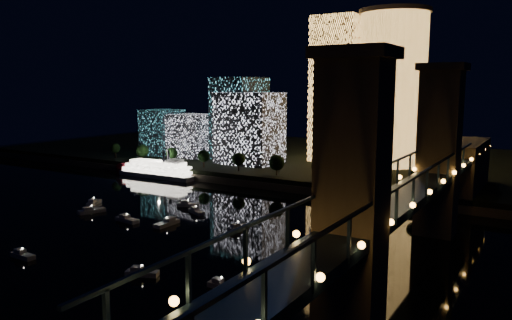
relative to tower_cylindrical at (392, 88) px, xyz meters
The scene contains 11 objects.
ground 151.90m from the tower_cylindrical, 99.07° to the right, with size 520.00×520.00×0.00m, color black.
far_bank 48.91m from the tower_cylindrical, 145.14° to the left, with size 420.00×160.00×5.00m, color black.
seawall 77.84m from the tower_cylindrical, 110.36° to the right, with size 420.00×6.00×3.00m, color #6B5E4C.
tower_cylindrical is the anchor object (origin of this frame).
tower_rectangular 28.18m from the tower_cylindrical, behind, with size 23.14×23.14×73.62m, color #FFB251.
midrise_blocks 88.10m from the tower_cylindrical, 162.68° to the right, with size 83.72×41.39×43.31m.
truss_bridge 148.76m from the tower_cylindrical, 73.33° to the right, with size 13.00×266.00×50.00m.
riverboat 122.22m from the tower_cylindrical, 144.93° to the right, with size 45.37×10.70×13.59m.
motorboats 142.73m from the tower_cylindrical, 103.04° to the right, with size 123.60×70.01×2.78m.
esplanade_trees 81.04m from the tower_cylindrical, 131.20° to the right, with size 165.56×6.91×8.96m.
street_lamps 82.90m from the tower_cylindrical, 138.75° to the right, with size 132.70×0.70×5.65m.
Camera 1 is at (94.82, -100.05, 43.50)m, focal length 35.00 mm.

